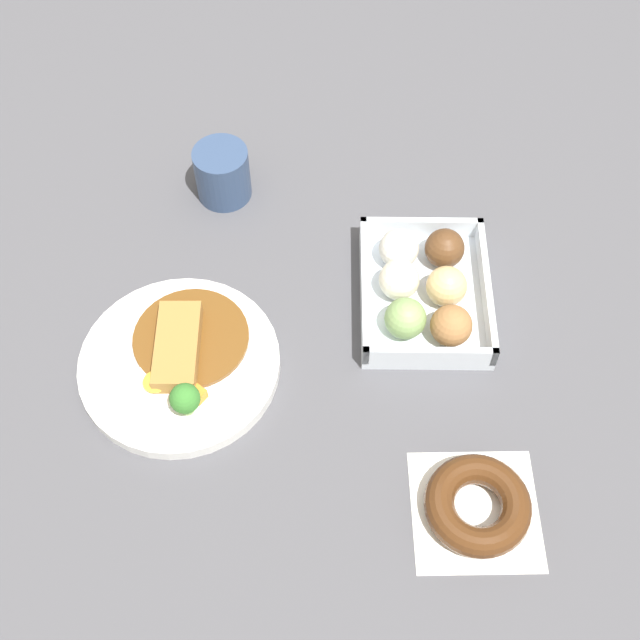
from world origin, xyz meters
name	(u,v)px	position (x,y,z in m)	size (l,w,h in m)	color
ground_plane	(317,353)	(0.00, 0.00, 0.00)	(1.60, 1.60, 0.00)	#4C4C51
curry_plate	(180,362)	(-0.02, 0.17, 0.01)	(0.25, 0.25, 0.07)	white
donut_box	(424,288)	(0.08, -0.14, 0.03)	(0.21, 0.16, 0.06)	silver
chocolate_ring_donut	(477,506)	(-0.20, -0.18, 0.02)	(0.15, 0.15, 0.04)	white
coffee_mug	(222,174)	(0.26, 0.13, 0.04)	(0.08, 0.08, 0.08)	#33476B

